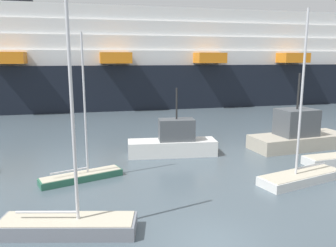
# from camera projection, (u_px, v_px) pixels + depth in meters

# --- Properties ---
(ground_plane) EXTENTS (600.00, 600.00, 0.00)m
(ground_plane) POSITION_uv_depth(u_px,v_px,m) (213.00, 244.00, 14.10)
(ground_plane) COLOR #4C5B66
(sailboat_0) EXTENTS (6.26, 2.82, 10.14)m
(sailboat_0) POSITION_uv_depth(u_px,v_px,m) (68.00, 223.00, 14.87)
(sailboat_0) COLOR gray
(sailboat_0) RESTS_ON ground_plane
(sailboat_1) EXTENTS (5.27, 2.88, 9.19)m
(sailboat_1) POSITION_uv_depth(u_px,v_px,m) (82.00, 173.00, 21.37)
(sailboat_1) COLOR #2D6B51
(sailboat_1) RESTS_ON ground_plane
(sailboat_3) EXTENTS (6.07, 3.26, 10.44)m
(sailboat_3) POSITION_uv_depth(u_px,v_px,m) (301.00, 175.00, 21.07)
(sailboat_3) COLOR white
(sailboat_3) RESTS_ON ground_plane
(fishing_boat_0) EXTENTS (8.93, 4.08, 6.43)m
(fishing_boat_0) POSITION_uv_depth(u_px,v_px,m) (298.00, 135.00, 28.88)
(fishing_boat_0) COLOR #BCB29E
(fishing_boat_0) RESTS_ON ground_plane
(fishing_boat_2) EXTENTS (7.14, 2.57, 5.37)m
(fishing_boat_2) POSITION_uv_depth(u_px,v_px,m) (173.00, 142.00, 26.81)
(fishing_boat_2) COLOR white
(fishing_boat_2) RESTS_ON ground_plane
(cruise_ship) EXTENTS (120.29, 21.28, 21.22)m
(cruise_ship) POSITION_uv_depth(u_px,v_px,m) (152.00, 63.00, 57.19)
(cruise_ship) COLOR black
(cruise_ship) RESTS_ON ground_plane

